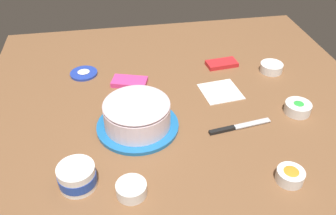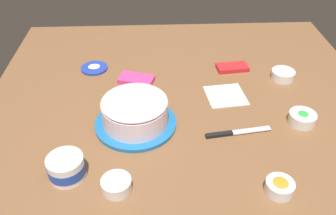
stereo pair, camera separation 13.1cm
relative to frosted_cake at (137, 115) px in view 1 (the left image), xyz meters
name	(u,v)px [view 1 (the left image)]	position (x,y,z in m)	size (l,w,h in m)	color
ground_plane	(183,109)	(0.18, 0.08, -0.06)	(1.54, 1.54, 0.00)	brown
frosted_cake	(137,115)	(0.00, 0.00, 0.00)	(0.29, 0.29, 0.12)	#1E6BB2
frosting_tub	(77,176)	(-0.20, -0.23, -0.02)	(0.11, 0.11, 0.07)	white
frosting_tub_lid	(84,73)	(-0.19, 0.39, -0.05)	(0.12, 0.12, 0.02)	#233DAD
spreading_knife	(235,127)	(0.34, -0.07, -0.05)	(0.24, 0.05, 0.01)	silver
sprinkle_bowl_pink	(131,189)	(-0.05, -0.29, -0.04)	(0.09, 0.09, 0.04)	white
sprinkle_bowl_green	(298,107)	(0.60, -0.01, -0.03)	(0.10, 0.10, 0.04)	white
sprinkle_bowl_blue	(271,67)	(0.62, 0.28, -0.04)	(0.10, 0.10, 0.04)	white
sprinkle_bowl_orange	(290,175)	(0.42, -0.32, -0.03)	(0.08, 0.08, 0.04)	white
candy_box_lower	(130,82)	(0.00, 0.28, -0.05)	(0.14, 0.08, 0.02)	#E53D8E
candy_box_upper	(222,64)	(0.42, 0.36, -0.05)	(0.14, 0.07, 0.02)	red
paper_napkin	(221,91)	(0.35, 0.16, -0.05)	(0.15, 0.15, 0.01)	white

